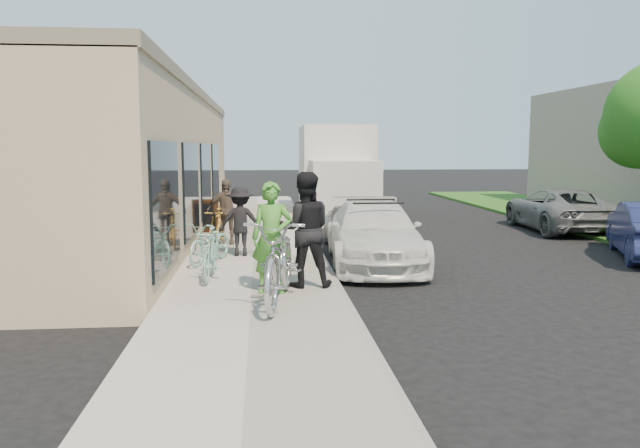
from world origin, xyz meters
name	(u,v)px	position (x,y,z in m)	size (l,w,h in m)	color
ground	(362,290)	(0.00, 0.00, 0.00)	(120.00, 120.00, 0.00)	black
sidewalk	(254,259)	(-2.00, 3.00, 0.07)	(3.00, 34.00, 0.15)	#ACA59A
curb	(322,258)	(-0.45, 3.00, 0.07)	(0.12, 34.00, 0.13)	gray
storefront	(146,163)	(-5.24, 7.99, 2.12)	(3.60, 20.00, 4.22)	tan
bike_rack	(215,228)	(-2.94, 3.86, 0.69)	(0.12, 0.63, 0.89)	black
sandwich_board	(207,216)	(-3.38, 7.02, 0.63)	(0.64, 0.64, 0.93)	black
sedan_white	(374,234)	(0.65, 2.43, 0.70)	(2.25, 4.90, 1.43)	silver
sedan_silver	(355,226)	(0.58, 4.68, 0.58)	(1.37, 3.41, 1.16)	#A4A5AA
moving_truck	(336,176)	(1.04, 12.63, 1.51)	(2.72, 6.96, 3.39)	silver
far_car_gray	(559,209)	(7.44, 7.55, 0.66)	(2.20, 4.76, 1.32)	slate
tandem_bike	(281,260)	(-1.52, -1.36, 0.83)	(0.90, 2.59, 1.36)	#B5B5B7
woman_rider	(272,237)	(-1.65, -0.66, 1.09)	(0.69, 0.45, 1.88)	#448D2F
man_standing	(305,229)	(-1.06, -0.23, 1.16)	(0.98, 0.77, 2.03)	black
cruiser_bike_a	(210,254)	(-2.77, 0.53, 0.63)	(0.45, 1.58, 0.95)	#7FBEAC
cruiser_bike_b	(210,242)	(-2.91, 2.19, 0.59)	(0.59, 1.68, 0.88)	#7FBEAC
cruiser_bike_c	(217,228)	(-2.92, 4.37, 0.62)	(0.44, 1.57, 0.94)	gold
bystander_a	(240,221)	(-2.29, 3.04, 0.93)	(1.01, 0.58, 1.57)	black
bystander_b	(226,212)	(-2.72, 4.80, 0.98)	(0.97, 0.40, 1.65)	brown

